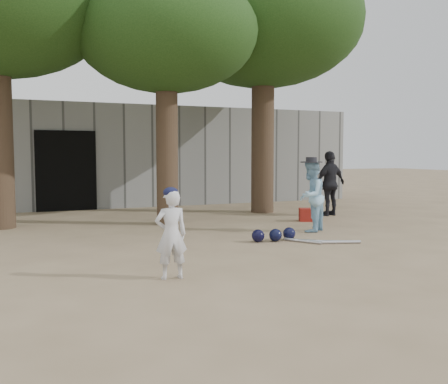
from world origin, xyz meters
name	(u,v)px	position (x,y,z in m)	size (l,w,h in m)	color
ground	(213,265)	(0.00, 0.00, 0.00)	(70.00, 70.00, 0.00)	#937C5E
boy_player	(171,235)	(-0.76, -0.50, 0.56)	(0.41, 0.27, 1.13)	silver
spectator_blue	(311,196)	(2.95, 2.05, 0.72)	(0.70, 0.54, 1.43)	#95C7E6
spectator_dark	(330,183)	(4.84, 4.07, 0.82)	(0.96, 0.40, 1.64)	black
red_bag	(308,215)	(3.76, 3.39, 0.15)	(0.42, 0.32, 0.30)	#9C2814
back_building	(96,156)	(0.00, 10.33, 1.50)	(16.00, 5.24, 3.00)	gray
helmet_row	(274,235)	(1.74, 1.37, 0.11)	(0.87, 0.29, 0.23)	black
bat_pile	(321,241)	(2.41, 0.87, 0.03)	(1.10, 0.83, 0.06)	#B7B7BE
tree_row	(162,19)	(0.74, 5.02, 4.69)	(11.40, 5.80, 6.69)	brown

